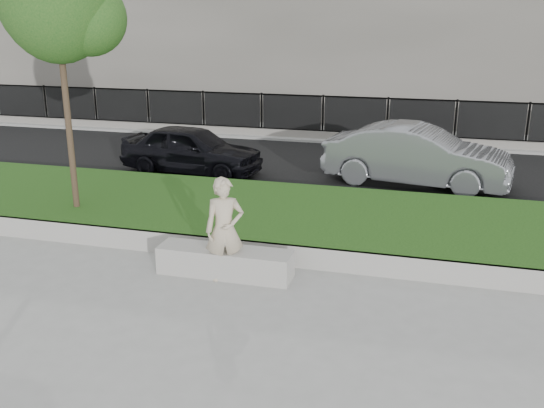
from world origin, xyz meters
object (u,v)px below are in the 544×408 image
(stone_bench, at_px, (225,262))
(car_silver, at_px, (417,156))
(book, at_px, (229,246))
(car_dark, at_px, (192,149))
(man, at_px, (225,230))

(stone_bench, xyz_separation_m, car_silver, (2.84, 6.57, 0.57))
(book, bearing_deg, car_dark, 89.68)
(man, distance_m, car_dark, 7.07)
(stone_bench, relative_size, car_dark, 0.59)
(stone_bench, bearing_deg, book, 79.03)
(stone_bench, xyz_separation_m, car_dark, (-3.15, 6.15, 0.47))
(car_dark, bearing_deg, car_silver, -79.92)
(stone_bench, bearing_deg, man, -68.53)
(man, relative_size, car_dark, 0.45)
(book, height_order, car_dark, car_dark)
(car_silver, bearing_deg, car_dark, 103.07)
(man, relative_size, book, 8.40)
(man, relative_size, car_silver, 0.38)
(book, bearing_deg, man, -111.86)
(stone_bench, height_order, car_silver, car_silver)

